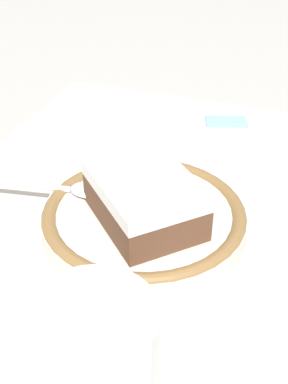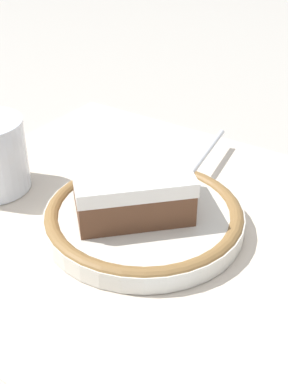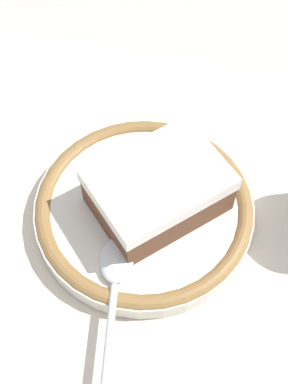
{
  "view_description": "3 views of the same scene",
  "coord_description": "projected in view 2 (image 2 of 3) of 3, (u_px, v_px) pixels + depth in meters",
  "views": [
    {
      "loc": [
        -0.35,
        -0.12,
        0.27
      ],
      "look_at": [
        -0.03,
        -0.01,
        0.04
      ],
      "focal_mm": 46.2,
      "sensor_mm": 36.0,
      "label": 1
    },
    {
      "loc": [
        0.18,
        -0.32,
        0.27
      ],
      "look_at": [
        -0.03,
        -0.01,
        0.04
      ],
      "focal_mm": 47.9,
      "sensor_mm": 36.0,
      "label": 2
    },
    {
      "loc": [
        -0.08,
        0.2,
        0.38
      ],
      "look_at": [
        -0.03,
        -0.01,
        0.04
      ],
      "focal_mm": 48.91,
      "sensor_mm": 36.0,
      "label": 3
    }
  ],
  "objects": [
    {
      "name": "placemat",
      "position": [
        175.0,
        232.0,
        0.45
      ],
      "size": [
        0.5,
        0.39,
        0.0
      ],
      "primitive_type": "cube",
      "color": "beige",
      "rests_on": "ground_plane"
    },
    {
      "name": "spoon",
      "position": [
        190.0,
        174.0,
        0.5
      ],
      "size": [
        0.04,
        0.15,
        0.01
      ],
      "color": "silver",
      "rests_on": "plate"
    },
    {
      "name": "plate",
      "position": [
        144.0,
        217.0,
        0.45
      ],
      "size": [
        0.18,
        0.18,
        0.02
      ],
      "color": "silver",
      "rests_on": "placemat"
    },
    {
      "name": "ground_plane",
      "position": [
        175.0,
        233.0,
        0.45
      ],
      "size": [
        2.4,
        2.4,
        0.0
      ],
      "primitive_type": "plane",
      "color": "#B7B2A8"
    },
    {
      "name": "cake_slice",
      "position": [
        132.0,
        189.0,
        0.44
      ],
      "size": [
        0.12,
        0.12,
        0.04
      ],
      "color": "brown",
      "rests_on": "plate"
    },
    {
      "name": "napkin",
      "position": [
        203.0,
        363.0,
        0.33
      ],
      "size": [
        0.16,
        0.16,
        0.0
      ],
      "primitive_type": "cube",
      "rotation": [
        0.0,
        0.0,
        2.3
      ],
      "color": "white",
      "rests_on": "placemat"
    }
  ]
}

